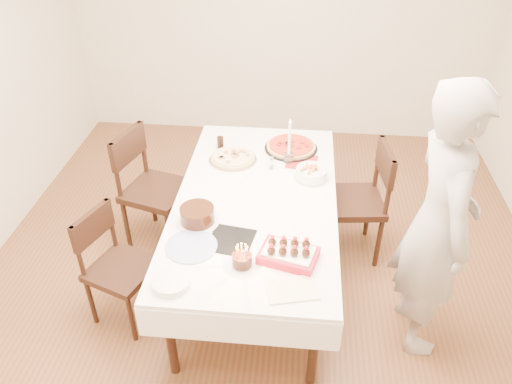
# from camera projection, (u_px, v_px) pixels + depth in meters

# --- Properties ---
(floor) EXTENTS (5.00, 5.00, 0.00)m
(floor) POSITION_uv_depth(u_px,v_px,m) (262.00, 278.00, 3.96)
(floor) COLOR brown
(floor) RESTS_ON ground
(wall_back) EXTENTS (4.50, 0.04, 2.70)m
(wall_back) POSITION_uv_depth(u_px,v_px,m) (283.00, 16.00, 5.23)
(wall_back) COLOR beige
(wall_back) RESTS_ON floor
(dining_table) EXTENTS (1.32, 2.23, 0.75)m
(dining_table) POSITION_uv_depth(u_px,v_px,m) (256.00, 238.00, 3.78)
(dining_table) COLOR white
(dining_table) RESTS_ON floor
(chair_right_savory) EXTENTS (0.56, 0.56, 0.99)m
(chair_right_savory) POSITION_uv_depth(u_px,v_px,m) (353.00, 202.00, 3.96)
(chair_right_savory) COLOR black
(chair_right_savory) RESTS_ON floor
(chair_left_savory) EXTENTS (0.64, 0.64, 1.02)m
(chair_left_savory) POSITION_uv_depth(u_px,v_px,m) (157.00, 191.00, 4.06)
(chair_left_savory) COLOR black
(chair_left_savory) RESTS_ON floor
(chair_left_dessert) EXTENTS (0.58, 0.58, 0.87)m
(chair_left_dessert) POSITION_uv_depth(u_px,v_px,m) (122.00, 270.00, 3.42)
(chair_left_dessert) COLOR black
(chair_left_dessert) RESTS_ON floor
(person) EXTENTS (0.52, 0.73, 1.88)m
(person) POSITION_uv_depth(u_px,v_px,m) (438.00, 224.00, 3.02)
(person) COLOR #A7A19D
(person) RESTS_ON floor
(pizza_white) EXTENTS (0.50, 0.50, 0.04)m
(pizza_white) POSITION_uv_depth(u_px,v_px,m) (233.00, 158.00, 3.98)
(pizza_white) COLOR beige
(pizza_white) RESTS_ON dining_table
(pizza_pepperoni) EXTENTS (0.48, 0.48, 0.04)m
(pizza_pepperoni) POSITION_uv_depth(u_px,v_px,m) (291.00, 147.00, 4.13)
(pizza_pepperoni) COLOR red
(pizza_pepperoni) RESTS_ON dining_table
(red_placemat) EXTENTS (0.27, 0.27, 0.01)m
(red_placemat) POSITION_uv_depth(u_px,v_px,m) (302.00, 162.00, 3.97)
(red_placemat) COLOR #B21E1E
(red_placemat) RESTS_ON dining_table
(pasta_bowl) EXTENTS (0.29, 0.29, 0.08)m
(pasta_bowl) POSITION_uv_depth(u_px,v_px,m) (311.00, 173.00, 3.75)
(pasta_bowl) COLOR white
(pasta_bowl) RESTS_ON dining_table
(taper_candle) EXTENTS (0.09, 0.09, 0.38)m
(taper_candle) POSITION_uv_depth(u_px,v_px,m) (289.00, 141.00, 3.87)
(taper_candle) COLOR white
(taper_candle) RESTS_ON dining_table
(shaker_pair) EXTENTS (0.08, 0.08, 0.09)m
(shaker_pair) POSITION_uv_depth(u_px,v_px,m) (271.00, 164.00, 3.86)
(shaker_pair) COLOR white
(shaker_pair) RESTS_ON dining_table
(cola_glass) EXTENTS (0.06, 0.06, 0.10)m
(cola_glass) POSITION_uv_depth(u_px,v_px,m) (220.00, 143.00, 4.12)
(cola_glass) COLOR black
(cola_glass) RESTS_ON dining_table
(layer_cake) EXTENTS (0.33, 0.33, 0.12)m
(layer_cake) POSITION_uv_depth(u_px,v_px,m) (197.00, 215.00, 3.31)
(layer_cake) COLOR #33180C
(layer_cake) RESTS_ON dining_table
(cake_board) EXTENTS (0.32, 0.32, 0.01)m
(cake_board) POSITION_uv_depth(u_px,v_px,m) (231.00, 241.00, 3.19)
(cake_board) COLOR black
(cake_board) RESTS_ON dining_table
(birthday_cake) EXTENTS (0.16, 0.16, 0.13)m
(birthday_cake) POSITION_uv_depth(u_px,v_px,m) (242.00, 255.00, 2.96)
(birthday_cake) COLOR #38180F
(birthday_cake) RESTS_ON dining_table
(strawberry_box) EXTENTS (0.39, 0.31, 0.09)m
(strawberry_box) POSITION_uv_depth(u_px,v_px,m) (289.00, 254.00, 3.02)
(strawberry_box) COLOR #B31428
(strawberry_box) RESTS_ON dining_table
(box_lid) EXTENTS (0.33, 0.26, 0.02)m
(box_lid) POSITION_uv_depth(u_px,v_px,m) (292.00, 290.00, 2.83)
(box_lid) COLOR beige
(box_lid) RESTS_ON dining_table
(plate_stack) EXTENTS (0.25, 0.25, 0.05)m
(plate_stack) POSITION_uv_depth(u_px,v_px,m) (171.00, 282.00, 2.85)
(plate_stack) COLOR white
(plate_stack) RESTS_ON dining_table
(china_plate) EXTENTS (0.36, 0.36, 0.01)m
(china_plate) POSITION_uv_depth(u_px,v_px,m) (191.00, 246.00, 3.13)
(china_plate) COLOR white
(china_plate) RESTS_ON dining_table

